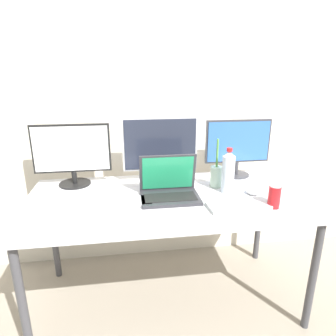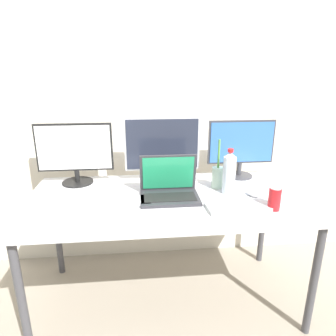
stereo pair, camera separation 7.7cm
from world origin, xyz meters
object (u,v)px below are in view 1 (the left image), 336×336
laptop_silver (169,188)px  keyboard_main (241,205)px  work_desk (168,205)px  keyboard_aux (118,202)px  monitor_right (238,145)px  mouse_by_keyboard (253,192)px  soda_can_near_keyboard (274,197)px  water_bottle (228,172)px  monitor_left (72,153)px  bamboo_vase (216,176)px  monitor_center (160,148)px

laptop_silver → keyboard_main: laptop_silver is taller
work_desk → keyboard_aux: size_ratio=4.48×
monitor_right → mouse_by_keyboard: bearing=-93.8°
laptop_silver → soda_can_near_keyboard: laptop_silver is taller
mouse_by_keyboard → monitor_right: bearing=65.1°
water_bottle → keyboard_aux: bearing=-173.2°
monitor_left → bamboo_vase: 0.94m
monitor_center → soda_can_near_keyboard: 0.78m
keyboard_main → monitor_left: bearing=149.0°
bamboo_vase → monitor_center: bearing=154.4°
monitor_left → soda_can_near_keyboard: 1.25m
monitor_left → water_bottle: size_ratio=1.73×
monitor_center → work_desk: bearing=-87.9°
monitor_center → monitor_right: (0.55, 0.03, -0.01)m
keyboard_aux → mouse_by_keyboard: size_ratio=3.95×
work_desk → soda_can_near_keyboard: size_ratio=13.25×
laptop_silver → water_bottle: water_bottle is taller
keyboard_main → soda_can_near_keyboard: 0.18m
work_desk → bamboo_vase: size_ratio=5.28×
monitor_left → monitor_center: (0.57, -0.00, 0.01)m
keyboard_aux → bamboo_vase: size_ratio=1.18×
monitor_right → soda_can_near_keyboard: (0.02, -0.54, -0.16)m
monitor_left → monitor_right: bearing=1.2°
monitor_left → monitor_right: (1.12, 0.02, 0.01)m
bamboo_vase → keyboard_main: bearing=-80.9°
monitor_right → laptop_silver: 0.64m
monitor_center → mouse_by_keyboard: (0.52, -0.32, -0.21)m
work_desk → keyboard_aux: keyboard_aux is taller
monitor_left → monitor_right: size_ratio=1.06×
work_desk → monitor_right: size_ratio=3.62×
work_desk → soda_can_near_keyboard: bearing=-22.4°
monitor_center → keyboard_aux: monitor_center is taller
keyboard_main → water_bottle: (-0.01, 0.22, 0.12)m
work_desk → monitor_right: monitor_right is taller
work_desk → monitor_center: (-0.01, 0.28, 0.29)m
mouse_by_keyboard → bamboo_vase: 0.25m
monitor_right → bamboo_vase: monitor_right is taller
work_desk → monitor_right: bearing=29.9°
laptop_silver → keyboard_main: size_ratio=0.90×
monitor_center → mouse_by_keyboard: 0.65m
monitor_left → laptop_silver: 0.67m
monitor_left → monitor_center: monitor_center is taller
water_bottle → bamboo_vase: bamboo_vase is taller
work_desk → laptop_silver: bearing=-43.7°
water_bottle → soda_can_near_keyboard: size_ratio=2.23×
water_bottle → soda_can_near_keyboard: bearing=-53.6°
monitor_left → bamboo_vase: bearing=-10.4°
work_desk → laptop_silver: laptop_silver is taller
monitor_right → keyboard_main: bearing=-107.1°
work_desk → monitor_left: monitor_left is taller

